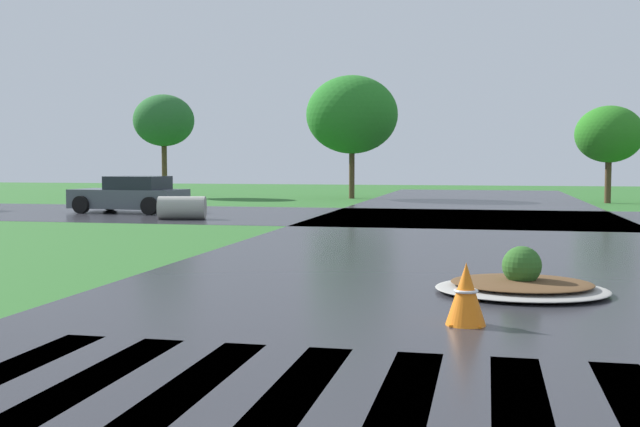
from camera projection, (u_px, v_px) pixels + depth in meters
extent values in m
cube|color=#2B2B30|center=(446.00, 281.00, 12.22)|extent=(10.15, 80.00, 0.01)
cube|color=#2B2B30|center=(468.00, 218.00, 26.01)|extent=(90.00, 9.14, 0.01)
cube|color=white|center=(83.00, 384.00, 6.58)|extent=(0.45, 3.39, 0.01)
cube|color=white|center=(183.00, 391.00, 6.39)|extent=(0.45, 3.39, 0.01)
cube|color=white|center=(289.00, 398.00, 6.20)|extent=(0.45, 3.39, 0.01)
cube|color=white|center=(402.00, 405.00, 6.01)|extent=(0.45, 3.39, 0.01)
cube|color=white|center=(522.00, 413.00, 5.82)|extent=(0.45, 3.39, 0.01)
ellipsoid|color=#9E9B93|center=(521.00, 289.00, 11.15)|extent=(2.45, 2.16, 0.12)
ellipsoid|color=brown|center=(522.00, 283.00, 11.14)|extent=(2.01, 1.77, 0.10)
sphere|color=#2D6023|center=(522.00, 266.00, 11.13)|extent=(0.56, 0.56, 0.56)
cube|color=#4C545B|center=(129.00, 199.00, 28.69)|extent=(4.26, 2.17, 0.69)
cube|color=#1E232B|center=(138.00, 183.00, 28.53)|extent=(2.13, 1.77, 0.48)
cylinder|color=black|center=(81.00, 205.00, 28.21)|extent=(0.66, 0.28, 0.64)
cylinder|color=black|center=(110.00, 202.00, 30.02)|extent=(0.66, 0.28, 0.64)
cylinder|color=black|center=(150.00, 206.00, 27.39)|extent=(0.66, 0.28, 0.64)
cylinder|color=black|center=(175.00, 203.00, 29.19)|extent=(0.66, 0.28, 0.64)
cylinder|color=#9E9B93|center=(182.00, 208.00, 25.37)|extent=(1.65, 1.07, 0.75)
cone|color=orange|center=(466.00, 294.00, 8.95)|extent=(0.47, 0.47, 0.73)
torus|color=white|center=(466.00, 291.00, 8.95)|extent=(0.28, 0.28, 0.04)
cube|color=orange|center=(466.00, 324.00, 8.98)|extent=(0.36, 0.36, 0.03)
cylinder|color=#4C3823|center=(164.00, 169.00, 41.33)|extent=(0.28, 0.28, 2.93)
ellipsoid|color=#27652C|center=(164.00, 120.00, 41.15)|extent=(3.21, 3.21, 2.73)
cylinder|color=#4C3823|center=(352.00, 173.00, 39.58)|extent=(0.28, 0.28, 2.63)
ellipsoid|color=#267624|center=(352.00, 115.00, 39.38)|extent=(4.65, 4.65, 3.95)
cylinder|color=#4C3823|center=(608.00, 180.00, 35.12)|extent=(0.28, 0.28, 2.06)
ellipsoid|color=#29771E|center=(609.00, 134.00, 34.98)|extent=(3.01, 3.01, 2.56)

